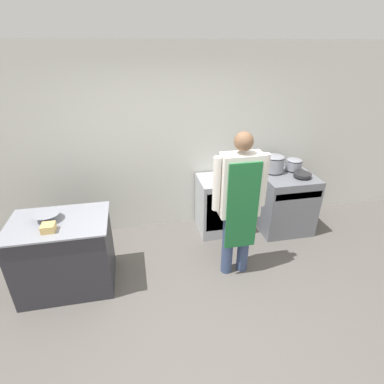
{
  "coord_description": "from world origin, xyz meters",
  "views": [
    {
      "loc": [
        -0.58,
        -2.1,
        2.66
      ],
      "look_at": [
        0.08,
        1.13,
        1.01
      ],
      "focal_mm": 28.0,
      "sensor_mm": 36.0,
      "label": 1
    }
  ],
  "objects_px": {
    "stock_pot": "(274,163)",
    "fridge_unit": "(217,205)",
    "plastic_tub": "(48,228)",
    "mixing_bowl": "(47,217)",
    "stove": "(284,201)",
    "person_cook": "(239,199)",
    "sauce_pot": "(294,164)",
    "saute_pan": "(302,175)"
  },
  "relations": [
    {
      "from": "stove",
      "to": "mixing_bowl",
      "type": "xyz_separation_m",
      "value": [
        -3.21,
        -0.63,
        0.49
      ]
    },
    {
      "from": "person_cook",
      "to": "stock_pot",
      "type": "height_order",
      "value": "person_cook"
    },
    {
      "from": "stove",
      "to": "mixing_bowl",
      "type": "relative_size",
      "value": 3.21
    },
    {
      "from": "person_cook",
      "to": "saute_pan",
      "type": "height_order",
      "value": "person_cook"
    },
    {
      "from": "plastic_tub",
      "to": "stock_pot",
      "type": "bearing_deg",
      "value": 18.65
    },
    {
      "from": "fridge_unit",
      "to": "mixing_bowl",
      "type": "relative_size",
      "value": 3.04
    },
    {
      "from": "fridge_unit",
      "to": "stock_pot",
      "type": "bearing_deg",
      "value": 1.3
    },
    {
      "from": "mixing_bowl",
      "to": "saute_pan",
      "type": "relative_size",
      "value": 1.13
    },
    {
      "from": "stock_pot",
      "to": "sauce_pot",
      "type": "height_order",
      "value": "stock_pot"
    },
    {
      "from": "fridge_unit",
      "to": "mixing_bowl",
      "type": "bearing_deg",
      "value": -161.07
    },
    {
      "from": "stock_pot",
      "to": "fridge_unit",
      "type": "bearing_deg",
      "value": -178.7
    },
    {
      "from": "fridge_unit",
      "to": "saute_pan",
      "type": "xyz_separation_m",
      "value": [
        1.19,
        -0.25,
        0.51
      ]
    },
    {
      "from": "fridge_unit",
      "to": "mixing_bowl",
      "type": "distance_m",
      "value": 2.36
    },
    {
      "from": "fridge_unit",
      "to": "person_cook",
      "type": "xyz_separation_m",
      "value": [
        -0.04,
        -0.97,
        0.61
      ]
    },
    {
      "from": "stock_pot",
      "to": "mixing_bowl",
      "type": "bearing_deg",
      "value": -165.84
    },
    {
      "from": "person_cook",
      "to": "sauce_pot",
      "type": "height_order",
      "value": "person_cook"
    },
    {
      "from": "saute_pan",
      "to": "plastic_tub",
      "type": "bearing_deg",
      "value": -167.42
    },
    {
      "from": "sauce_pot",
      "to": "stock_pot",
      "type": "bearing_deg",
      "value": 180.0
    },
    {
      "from": "stove",
      "to": "person_cook",
      "type": "bearing_deg",
      "value": -141.46
    },
    {
      "from": "plastic_tub",
      "to": "saute_pan",
      "type": "height_order",
      "value": "plastic_tub"
    },
    {
      "from": "stove",
      "to": "mixing_bowl",
      "type": "distance_m",
      "value": 3.31
    },
    {
      "from": "fridge_unit",
      "to": "stock_pot",
      "type": "height_order",
      "value": "stock_pot"
    },
    {
      "from": "sauce_pot",
      "to": "plastic_tub",
      "type": "bearing_deg",
      "value": -163.08
    },
    {
      "from": "stock_pot",
      "to": "saute_pan",
      "type": "bearing_deg",
      "value": -39.4
    },
    {
      "from": "stove",
      "to": "saute_pan",
      "type": "xyz_separation_m",
      "value": [
        0.15,
        -0.13,
        0.49
      ]
    },
    {
      "from": "plastic_tub",
      "to": "stock_pot",
      "type": "relative_size",
      "value": 0.47
    },
    {
      "from": "person_cook",
      "to": "saute_pan",
      "type": "relative_size",
      "value": 7.25
    },
    {
      "from": "mixing_bowl",
      "to": "sauce_pot",
      "type": "distance_m",
      "value": 3.45
    },
    {
      "from": "mixing_bowl",
      "to": "sauce_pot",
      "type": "relative_size",
      "value": 1.21
    },
    {
      "from": "mixing_bowl",
      "to": "stock_pot",
      "type": "relative_size",
      "value": 0.99
    },
    {
      "from": "mixing_bowl",
      "to": "person_cook",
      "type": "bearing_deg",
      "value": -5.82
    },
    {
      "from": "saute_pan",
      "to": "sauce_pot",
      "type": "height_order",
      "value": "sauce_pot"
    },
    {
      "from": "stove",
      "to": "fridge_unit",
      "type": "xyz_separation_m",
      "value": [
        -1.03,
        0.12,
        -0.02
      ]
    },
    {
      "from": "person_cook",
      "to": "stock_pot",
      "type": "distance_m",
      "value": 1.33
    },
    {
      "from": "mixing_bowl",
      "to": "stock_pot",
      "type": "xyz_separation_m",
      "value": [
        3.04,
        0.77,
        0.11
      ]
    },
    {
      "from": "person_cook",
      "to": "plastic_tub",
      "type": "relative_size",
      "value": 13.51
    },
    {
      "from": "fridge_unit",
      "to": "stove",
      "type": "bearing_deg",
      "value": -6.39
    },
    {
      "from": "stock_pot",
      "to": "saute_pan",
      "type": "distance_m",
      "value": 0.44
    },
    {
      "from": "stove",
      "to": "mixing_bowl",
      "type": "bearing_deg",
      "value": -168.87
    },
    {
      "from": "stove",
      "to": "saute_pan",
      "type": "relative_size",
      "value": 3.64
    },
    {
      "from": "person_cook",
      "to": "stock_pot",
      "type": "xyz_separation_m",
      "value": [
        0.9,
        0.99,
        -0.0
      ]
    },
    {
      "from": "plastic_tub",
      "to": "stove",
      "type": "bearing_deg",
      "value": 15.44
    }
  ]
}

